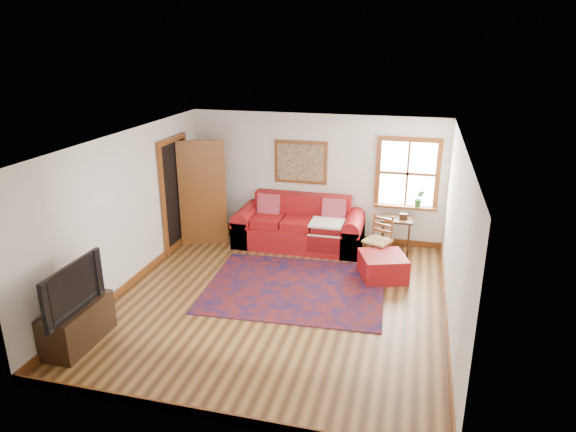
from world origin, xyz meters
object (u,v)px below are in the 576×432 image
(red_ottoman, at_px, (383,266))
(ladder_back_chair, at_px, (379,238))
(red_leather_sofa, at_px, (300,229))
(side_table, at_px, (396,225))
(media_cabinet, at_px, (78,324))

(red_ottoman, distance_m, ladder_back_chair, 0.65)
(red_leather_sofa, xyz_separation_m, side_table, (1.84, 0.03, 0.25))
(red_ottoman, height_order, ladder_back_chair, ladder_back_chair)
(ladder_back_chair, bearing_deg, side_table, 63.73)
(red_ottoman, relative_size, side_table, 1.04)
(media_cabinet, bearing_deg, red_ottoman, 38.77)
(side_table, bearing_deg, media_cabinet, -133.28)
(red_ottoman, distance_m, side_table, 1.19)
(red_leather_sofa, relative_size, side_table, 3.53)
(side_table, relative_size, media_cabinet, 0.67)
(red_ottoman, height_order, media_cabinet, media_cabinet)
(red_ottoman, bearing_deg, ladder_back_chair, 82.73)
(side_table, xyz_separation_m, ladder_back_chair, (-0.27, -0.54, -0.09))
(red_ottoman, xyz_separation_m, ladder_back_chair, (-0.13, 0.57, 0.28))
(red_ottoman, xyz_separation_m, media_cabinet, (-3.74, -3.00, 0.08))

